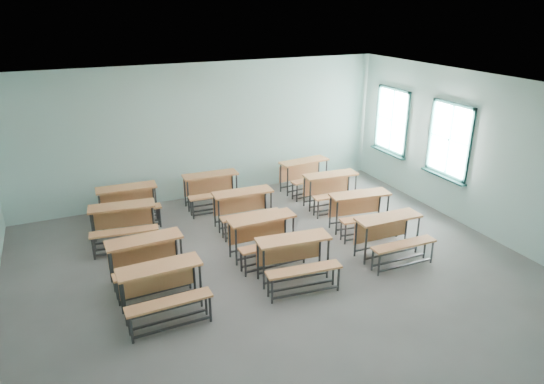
{
  "coord_description": "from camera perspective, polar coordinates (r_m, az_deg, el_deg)",
  "views": [
    {
      "loc": [
        -3.15,
        -6.83,
        4.49
      ],
      "look_at": [
        0.47,
        1.2,
        1.0
      ],
      "focal_mm": 32.0,
      "sensor_mm": 36.0,
      "label": 1
    }
  ],
  "objects": [
    {
      "name": "desk_unit_r1c0",
      "position": [
        8.43,
        -14.52,
        -7.18
      ],
      "size": [
        1.28,
        0.88,
        0.78
      ],
      "rotation": [
        0.0,
        0.0,
        0.03
      ],
      "color": "#CC7F4A",
      "rests_on": "ground"
    },
    {
      "name": "desk_unit_r2c0",
      "position": [
        9.85,
        -17.11,
        -3.11
      ],
      "size": [
        1.35,
        0.99,
        0.78
      ],
      "rotation": [
        0.0,
        0.0,
        -0.12
      ],
      "color": "#CC7F4A",
      "rests_on": "ground"
    },
    {
      "name": "desk_unit_r3c0",
      "position": [
        10.79,
        -16.59,
        -0.87
      ],
      "size": [
        1.29,
        0.9,
        0.78
      ],
      "rotation": [
        0.0,
        0.0,
        -0.05
      ],
      "color": "#CC7F4A",
      "rests_on": "ground"
    },
    {
      "name": "desk_unit_r3c2",
      "position": [
        12.09,
        4.06,
        2.44
      ],
      "size": [
        1.33,
        0.95,
        0.78
      ],
      "rotation": [
        0.0,
        0.0,
        0.09
      ],
      "color": "#CC7F4A",
      "rests_on": "ground"
    },
    {
      "name": "desk_unit_r0c0",
      "position": [
        7.57,
        -12.79,
        -10.54
      ],
      "size": [
        1.28,
        0.87,
        0.78
      ],
      "rotation": [
        0.0,
        0.0,
        0.02
      ],
      "color": "#CC7F4A",
      "rests_on": "ground"
    },
    {
      "name": "room",
      "position": [
        8.11,
        0.9,
        0.76
      ],
      "size": [
        9.04,
        8.04,
        3.24
      ],
      "color": "slate",
      "rests_on": "ground"
    },
    {
      "name": "desk_unit_r0c1",
      "position": [
        8.19,
        2.78,
        -7.34
      ],
      "size": [
        1.34,
        0.97,
        0.78
      ],
      "rotation": [
        0.0,
        0.0,
        -0.1
      ],
      "color": "#CC7F4A",
      "rests_on": "ground"
    },
    {
      "name": "desk_unit_r2c2",
      "position": [
        11.19,
        7.11,
        0.71
      ],
      "size": [
        1.32,
        0.94,
        0.78
      ],
      "rotation": [
        0.0,
        0.0,
        -0.08
      ],
      "color": "#CC7F4A",
      "rests_on": "ground"
    },
    {
      "name": "desk_unit_r1c2",
      "position": [
        10.15,
        10.51,
        -1.74
      ],
      "size": [
        1.35,
        1.0,
        0.78
      ],
      "rotation": [
        0.0,
        0.0,
        -0.13
      ],
      "color": "#CC7F4A",
      "rests_on": "ground"
    },
    {
      "name": "desk_unit_r2c1",
      "position": [
        10.11,
        -3.24,
        -1.49
      ],
      "size": [
        1.29,
        0.89,
        0.78
      ],
      "rotation": [
        0.0,
        0.0,
        -0.04
      ],
      "color": "#CC7F4A",
      "rests_on": "ground"
    },
    {
      "name": "desk_unit_r0c2",
      "position": [
        9.21,
        13.84,
        -4.54
      ],
      "size": [
        1.27,
        0.87,
        0.78
      ],
      "rotation": [
        0.0,
        0.0,
        -0.02
      ],
      "color": "#CC7F4A",
      "rests_on": "ground"
    },
    {
      "name": "desk_unit_r3c1",
      "position": [
        11.19,
        -7.07,
        0.72
      ],
      "size": [
        1.29,
        0.89,
        0.78
      ],
      "rotation": [
        0.0,
        0.0,
        -0.04
      ],
      "color": "#CC7F4A",
      "rests_on": "ground"
    },
    {
      "name": "desk_unit_r1c1",
      "position": [
        8.93,
        -0.93,
        -4.72
      ],
      "size": [
        1.26,
        0.86,
        0.78
      ],
      "rotation": [
        0.0,
        0.0,
        0.01
      ],
      "color": "#CC7F4A",
      "rests_on": "ground"
    }
  ]
}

